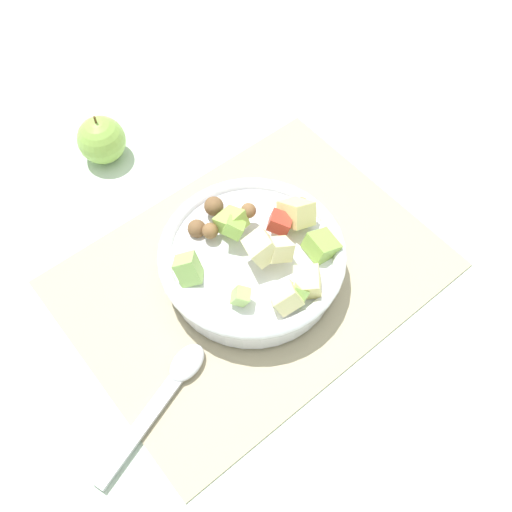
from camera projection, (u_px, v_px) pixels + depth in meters
ground_plane at (252, 274)px, 0.83m from camera, size 2.40×2.40×0.00m
placemat at (252, 273)px, 0.83m from camera, size 0.50×0.37×0.01m
salad_bowl at (257, 258)px, 0.80m from camera, size 0.25×0.25×0.11m
serving_spoon at (168, 389)px, 0.73m from camera, size 0.20×0.09×0.01m
whole_apple at (102, 140)px, 0.92m from camera, size 0.07×0.07×0.09m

